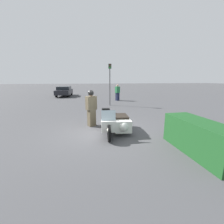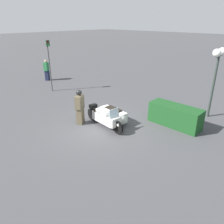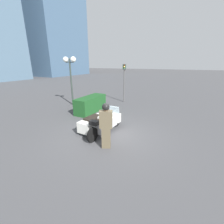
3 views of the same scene
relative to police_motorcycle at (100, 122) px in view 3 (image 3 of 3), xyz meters
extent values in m
plane|color=#424244|center=(-0.17, -0.57, -0.46)|extent=(160.00, 160.00, 0.00)
cylinder|color=black|center=(0.95, -0.45, -0.14)|extent=(0.65, 0.16, 0.65)
cylinder|color=black|center=(-1.06, -0.25, -0.14)|extent=(0.65, 0.16, 0.65)
cylinder|color=black|center=(-0.19, 0.30, -0.21)|extent=(0.51, 0.15, 0.50)
cube|color=#B7B7BC|center=(-0.06, -0.35, -0.01)|extent=(1.46, 0.56, 0.45)
cube|color=silver|center=(-0.06, -0.35, 0.31)|extent=(0.81, 0.47, 0.24)
cube|color=black|center=(-0.38, -0.32, 0.29)|extent=(0.61, 0.46, 0.12)
cube|color=silver|center=(0.74, -0.43, 0.08)|extent=(0.37, 0.60, 0.44)
cube|color=silver|center=(0.69, -0.42, 0.49)|extent=(0.16, 0.56, 0.40)
sphere|color=white|center=(1.00, -0.45, 0.01)|extent=(0.18, 0.18, 0.18)
cube|color=silver|center=(-0.13, 0.29, -0.06)|extent=(1.67, 0.83, 0.50)
sphere|color=silver|center=(0.55, 0.22, -0.04)|extent=(0.48, 0.47, 0.47)
cube|color=black|center=(-0.13, 0.29, 0.23)|extent=(0.94, 0.66, 0.09)
cube|color=black|center=(-0.93, -0.27, 0.36)|extent=(0.28, 0.40, 0.18)
cube|color=brown|center=(-1.15, -0.96, -0.04)|extent=(0.42, 0.44, 0.84)
cube|color=brown|center=(-1.15, -0.96, 0.71)|extent=(0.48, 0.57, 0.67)
sphere|color=tan|center=(-1.15, -0.96, 1.16)|extent=(0.23, 0.23, 0.23)
sphere|color=black|center=(-1.15, -0.96, 1.20)|extent=(0.29, 0.29, 0.29)
cube|color=#19471E|center=(2.41, 2.18, 0.06)|extent=(2.59, 0.92, 1.04)
cylinder|color=#2D3833|center=(3.21, 4.46, 1.24)|extent=(0.12, 0.12, 3.40)
cylinder|color=#2D3833|center=(3.21, 4.46, 2.79)|extent=(0.05, 0.72, 0.05)
sphere|color=white|center=(3.21, 4.82, 2.99)|extent=(0.40, 0.40, 0.40)
sphere|color=white|center=(3.21, 4.10, 2.99)|extent=(0.40, 0.40, 0.40)
sphere|color=#2D3833|center=(3.21, 4.46, 3.02)|extent=(0.12, 0.12, 0.12)
cylinder|color=#4C4C4C|center=(6.00, 1.22, 0.89)|extent=(0.09, 0.09, 2.71)
cube|color=#334738|center=(5.94, 1.21, 2.45)|extent=(0.18, 0.28, 0.40)
sphere|color=#410707|center=(5.87, 1.20, 2.58)|extent=(0.11, 0.11, 0.11)
sphere|color=orange|center=(5.87, 1.20, 2.45)|extent=(0.11, 0.11, 0.11)
sphere|color=#07350F|center=(5.87, 1.20, 2.32)|extent=(0.11, 0.11, 0.11)
cube|color=#3D5670|center=(26.70, 29.49, 11.77)|extent=(14.84, 10.41, 24.47)
camera|label=1|loc=(6.21, -1.39, 1.85)|focal=24.00mm
camera|label=2|loc=(6.98, -7.15, 4.49)|focal=35.00mm
camera|label=3|loc=(-5.78, -3.53, 2.74)|focal=24.00mm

